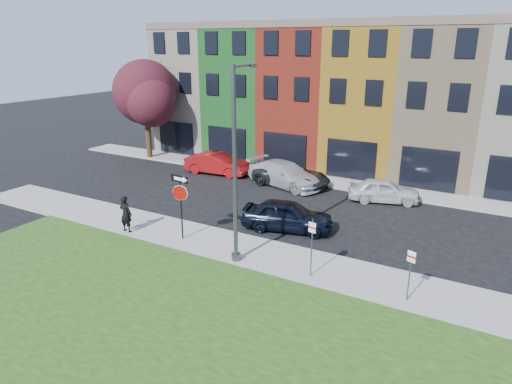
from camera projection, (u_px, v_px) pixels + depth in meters
The scene contains 15 objects.
ground at pixel (218, 283), 17.98m from camera, with size 120.00×120.00×0.00m, color black.
sidewalk_near at pixel (296, 263), 19.50m from camera, with size 40.00×3.00×0.12m, color gray.
sidewalk_far at pixel (303, 178), 31.76m from camera, with size 40.00×2.40×0.12m, color gray.
rowhouse_block at pixel (343, 98), 35.10m from camera, with size 30.00×10.12×10.00m.
stop_sign at pixel (180, 194), 21.10m from camera, with size 1.05×0.16×3.15m.
man at pixel (126, 214), 22.34m from camera, with size 0.70×0.48×1.85m, color black.
sedan_near at pixel (287, 215), 22.89m from camera, with size 4.85×2.86×1.55m, color black.
parked_car_red at pixel (217, 163), 32.71m from camera, with size 4.84×2.14×1.54m, color maroon.
parked_car_silver at pixel (285, 174), 29.94m from camera, with size 5.88×3.58×1.59m, color #A8A8AD.
parked_car_dark at pixel (292, 176), 29.94m from camera, with size 5.20×2.54×1.42m, color black.
parked_car_white at pixel (384, 191), 26.96m from camera, with size 4.40×2.81×1.39m, color silver.
street_lamp at pixel (237, 167), 18.57m from camera, with size 0.75×2.56×8.15m.
parking_sign_a at pixel (312, 241), 17.87m from camera, with size 0.32×0.10×2.44m.
parking_sign_b at pixel (410, 268), 16.19m from camera, with size 0.31×0.14×2.03m.
tree_purple at pixel (147, 94), 35.74m from camera, with size 6.03×5.27×7.71m.
Camera 1 is at (9.16, -13.14, 9.05)m, focal length 32.00 mm.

